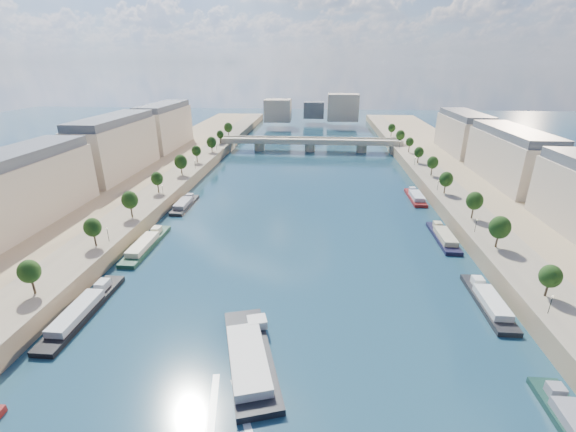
# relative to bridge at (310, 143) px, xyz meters

# --- Properties ---
(ground) EXTENTS (700.00, 700.00, 0.00)m
(ground) POSITION_rel_bridge_xyz_m (0.00, -116.40, -5.08)
(ground) COLOR #0C2A38
(ground) RESTS_ON ground
(quay_left) EXTENTS (44.00, 520.00, 5.00)m
(quay_left) POSITION_rel_bridge_xyz_m (-72.00, -116.40, -2.58)
(quay_left) COLOR #9E8460
(quay_left) RESTS_ON ground
(quay_right) EXTENTS (44.00, 520.00, 5.00)m
(quay_right) POSITION_rel_bridge_xyz_m (72.00, -116.40, -2.58)
(quay_right) COLOR #9E8460
(quay_right) RESTS_ON ground
(pave_left) EXTENTS (14.00, 520.00, 0.10)m
(pave_left) POSITION_rel_bridge_xyz_m (-57.00, -116.40, -0.03)
(pave_left) COLOR gray
(pave_left) RESTS_ON quay_left
(pave_right) EXTENTS (14.00, 520.00, 0.10)m
(pave_right) POSITION_rel_bridge_xyz_m (57.00, -116.40, -0.03)
(pave_right) COLOR gray
(pave_right) RESTS_ON quay_right
(trees_left) EXTENTS (4.80, 268.80, 8.26)m
(trees_left) POSITION_rel_bridge_xyz_m (-55.00, -114.40, 5.39)
(trees_left) COLOR #382B1E
(trees_left) RESTS_ON ground
(trees_right) EXTENTS (4.80, 268.80, 8.26)m
(trees_right) POSITION_rel_bridge_xyz_m (55.00, -106.40, 5.39)
(trees_right) COLOR #382B1E
(trees_right) RESTS_ON ground
(lamps_left) EXTENTS (0.36, 200.36, 4.28)m
(lamps_left) POSITION_rel_bridge_xyz_m (-52.50, -126.40, 2.70)
(lamps_left) COLOR black
(lamps_left) RESTS_ON ground
(lamps_right) EXTENTS (0.36, 200.36, 4.28)m
(lamps_right) POSITION_rel_bridge_xyz_m (52.50, -111.40, 2.70)
(lamps_right) COLOR black
(lamps_right) RESTS_ON ground
(buildings_left) EXTENTS (16.00, 226.00, 23.20)m
(buildings_left) POSITION_rel_bridge_xyz_m (-85.00, -104.40, 11.37)
(buildings_left) COLOR beige
(buildings_left) RESTS_ON ground
(buildings_right) EXTENTS (16.00, 226.00, 23.20)m
(buildings_right) POSITION_rel_bridge_xyz_m (85.00, -104.40, 11.37)
(buildings_right) COLOR beige
(buildings_right) RESTS_ON ground
(skyline) EXTENTS (79.00, 42.00, 22.00)m
(skyline) POSITION_rel_bridge_xyz_m (3.19, 103.12, 9.57)
(skyline) COLOR beige
(skyline) RESTS_ON ground
(bridge) EXTENTS (112.00, 12.00, 8.15)m
(bridge) POSITION_rel_bridge_xyz_m (0.00, 0.00, 0.00)
(bridge) COLOR #C1B79E
(bridge) RESTS_ON ground
(tour_barge) EXTENTS (15.44, 28.42, 3.75)m
(tour_barge) POSITION_rel_bridge_xyz_m (-6.04, -183.84, -4.06)
(tour_barge) COLOR black
(tour_barge) RESTS_ON ground
(moored_barges_left) EXTENTS (5.00, 155.24, 3.60)m
(moored_barges_left) POSITION_rel_bridge_xyz_m (-45.50, -172.32, -4.24)
(moored_barges_left) COLOR #1A2239
(moored_barges_left) RESTS_ON ground
(moored_barges_right) EXTENTS (5.00, 162.11, 3.60)m
(moored_barges_right) POSITION_rel_bridge_xyz_m (45.50, -160.96, -4.24)
(moored_barges_right) COLOR black
(moored_barges_right) RESTS_ON ground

